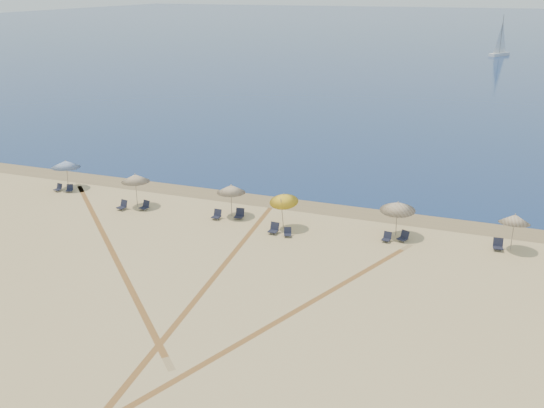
{
  "coord_description": "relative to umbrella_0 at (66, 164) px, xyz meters",
  "views": [
    {
      "loc": [
        14.09,
        -17.46,
        15.8
      ],
      "look_at": [
        0.0,
        20.0,
        1.3
      ],
      "focal_mm": 40.52,
      "sensor_mm": 36.0,
      "label": 1
    }
  ],
  "objects": [
    {
      "name": "umbrella_2",
      "position": [
        15.05,
        -1.09,
        0.02
      ],
      "size": [
        2.04,
        2.04,
        2.4
      ],
      "color": "gray",
      "rests_on": "ground"
    },
    {
      "name": "chair_0",
      "position": [
        -0.26,
        -0.89,
        -1.77
      ],
      "size": [
        0.56,
        0.64,
        0.6
      ],
      "rotation": [
        0.0,
        0.0,
        -0.12
      ],
      "color": "black",
      "rests_on": "ground"
    },
    {
      "name": "chair_9",
      "position": [
        27.34,
        -1.32,
        -1.74
      ],
      "size": [
        0.79,
        0.84,
        0.68
      ],
      "rotation": [
        0.0,
        0.0,
        -0.43
      ],
      "color": "black",
      "rests_on": "ground"
    },
    {
      "name": "umbrella_0",
      "position": [
        0.0,
        0.0,
        0.0
      ],
      "size": [
        2.3,
        2.31,
        2.38
      ],
      "color": "gray",
      "rests_on": "ground"
    },
    {
      "name": "chair_5",
      "position": [
        15.78,
        -1.34,
        -1.72
      ],
      "size": [
        0.67,
        0.76,
        0.72
      ],
      "rotation": [
        0.0,
        0.0,
        0.1
      ],
      "color": "black",
      "rests_on": "ground"
    },
    {
      "name": "tire_tracks",
      "position": [
        16.91,
        -11.89,
        -2.04
      ],
      "size": [
        51.09,
        45.37,
        0.0
      ],
      "color": "tan",
      "rests_on": "ground"
    },
    {
      "name": "umbrella_1",
      "position": [
        7.6,
        -1.71,
        0.17
      ],
      "size": [
        2.1,
        2.1,
        2.55
      ],
      "color": "gray",
      "rests_on": "ground"
    },
    {
      "name": "chair_1",
      "position": [
        0.7,
        -0.72,
        -1.78
      ],
      "size": [
        0.68,
        0.72,
        0.59
      ],
      "rotation": [
        0.0,
        0.0,
        0.43
      ],
      "color": "black",
      "rests_on": "ground"
    },
    {
      "name": "umbrella_3",
      "position": [
        19.33,
        -2.04,
        0.15
      ],
      "size": [
        1.95,
        2.03,
        2.7
      ],
      "color": "gray",
      "rests_on": "ground"
    },
    {
      "name": "wet_sand",
      "position": [
        18.14,
        2.92,
        -2.03
      ],
      "size": [
        500.0,
        500.0,
        0.0
      ],
      "primitive_type": "plane",
      "color": "olive",
      "rests_on": "ground"
    },
    {
      "name": "chair_6",
      "position": [
        19.01,
        -3.03,
        -1.72
      ],
      "size": [
        0.63,
        0.73,
        0.72
      ],
      "rotation": [
        0.0,
        0.0,
        -0.05
      ],
      "color": "black",
      "rests_on": "ground"
    },
    {
      "name": "ocean",
      "position": [
        18.14,
        203.92,
        -2.03
      ],
      "size": [
        500.0,
        500.0,
        0.0
      ],
      "primitive_type": "plane",
      "color": "#0C2151",
      "rests_on": "ground"
    },
    {
      "name": "chair_3",
      "position": [
        8.54,
        -2.15,
        -1.74
      ],
      "size": [
        0.68,
        0.76,
        0.68
      ],
      "rotation": [
        0.0,
        0.0,
        -0.2
      ],
      "color": "black",
      "rests_on": "ground"
    },
    {
      "name": "ground",
      "position": [
        18.14,
        -21.08,
        -2.04
      ],
      "size": [
        160.0,
        160.0,
        0.0
      ],
      "primitive_type": "plane",
      "color": "tan",
      "rests_on": "ground"
    },
    {
      "name": "umbrella_4",
      "position": [
        26.73,
        -0.71,
        0.07
      ],
      "size": [
        2.3,
        2.34,
        2.49
      ],
      "color": "gray",
      "rests_on": "ground"
    },
    {
      "name": "umbrella_5",
      "position": [
        33.86,
        -0.36,
        0.05
      ],
      "size": [
        1.9,
        1.94,
        2.46
      ],
      "color": "gray",
      "rests_on": "ground"
    },
    {
      "name": "chair_10",
      "position": [
        33.1,
        -0.6,
        -1.72
      ],
      "size": [
        0.67,
        0.76,
        0.72
      ],
      "rotation": [
        0.0,
        0.0,
        0.1
      ],
      "color": "black",
      "rests_on": "ground"
    },
    {
      "name": "sailboat_1",
      "position": [
        30.4,
        113.51,
        0.69
      ],
      "size": [
        4.51,
        5.97,
        9.03
      ],
      "rotation": [
        0.0,
        0.0,
        -0.56
      ],
      "color": "white",
      "rests_on": "ocean"
    },
    {
      "name": "chair_7",
      "position": [
        20.04,
        -3.2,
        -1.78
      ],
      "size": [
        0.65,
        0.7,
        0.59
      ],
      "rotation": [
        0.0,
        0.0,
        0.34
      ],
      "color": "black",
      "rests_on": "ground"
    },
    {
      "name": "chair_4",
      "position": [
        14.3,
        -1.98,
        -1.74
      ],
      "size": [
        0.58,
        0.67,
        0.68
      ],
      "rotation": [
        0.0,
        0.0,
        -0.03
      ],
      "color": "black",
      "rests_on": "ground"
    },
    {
      "name": "chair_8",
      "position": [
        26.33,
        -1.75,
        -1.76
      ],
      "size": [
        0.6,
        0.68,
        0.63
      ],
      "rotation": [
        0.0,
        0.0,
        -0.16
      ],
      "color": "black",
      "rests_on": "ground"
    },
    {
      "name": "chair_2",
      "position": [
        6.96,
        -2.68,
        -1.73
      ],
      "size": [
        0.7,
        0.78,
        0.69
      ],
      "rotation": [
        0.0,
        0.0,
        -0.2
      ],
      "color": "black",
      "rests_on": "ground"
    }
  ]
}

